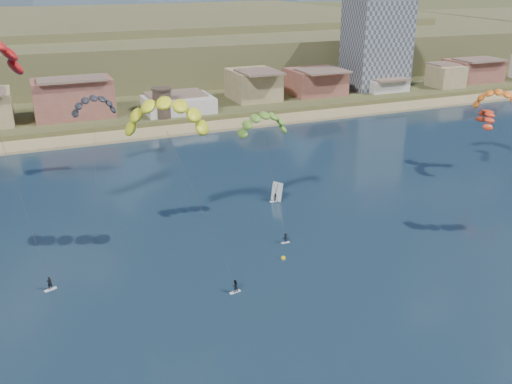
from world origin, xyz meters
TOP-DOWN VIEW (x-y plane):
  - ground at (0.00, 0.00)m, footprint 2400.00×2400.00m
  - beach at (0.00, 106.00)m, footprint 2200.00×12.00m
  - land at (0.00, 560.00)m, footprint 2200.00×900.00m
  - foothills at (22.39, 232.47)m, footprint 940.00×210.00m
  - apartment_tower at (85.00, 128.00)m, footprint 20.00×16.00m
  - watchtower at (5.00, 114.00)m, footprint 5.82×5.82m
  - kitesurfer_yellow at (-12.10, 36.90)m, footprint 13.76×20.51m
  - kitesurfer_green at (5.79, 42.81)m, footprint 9.24×12.45m
  - distant_kite_dark at (-17.73, 77.48)m, footprint 9.78×6.18m
  - distant_kite_orange at (63.62, 49.38)m, footprint 9.85×10.03m
  - distant_kite_red at (58.28, 46.74)m, footprint 6.73×8.46m
  - windsurfer at (11.27, 49.30)m, footprint 2.13×2.31m
  - buoy at (2.81, 27.75)m, footprint 0.75×0.75m

SIDE VIEW (x-z plane):
  - ground at x=0.00m, z-range 0.00..0.00m
  - land at x=0.00m, z-range -2.00..2.00m
  - buoy at x=2.81m, z-range -0.25..0.51m
  - beach at x=0.00m, z-range -0.20..0.70m
  - windsurfer at x=11.27m, z-range -0.68..3.06m
  - watchtower at x=5.00m, z-range 2.07..10.67m
  - foothills at x=22.39m, z-range 0.08..18.08m
  - distant_kite_red at x=58.28m, z-range 5.06..21.09m
  - distant_kite_dark at x=-17.73m, z-range 6.48..25.62m
  - distant_kite_orange at x=63.62m, z-range 6.47..25.91m
  - apartment_tower at x=85.00m, z-range 1.82..33.82m
  - kitesurfer_green at x=5.79m, z-range 7.49..28.44m
  - kitesurfer_yellow at x=-12.10m, z-range 8.85..36.60m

